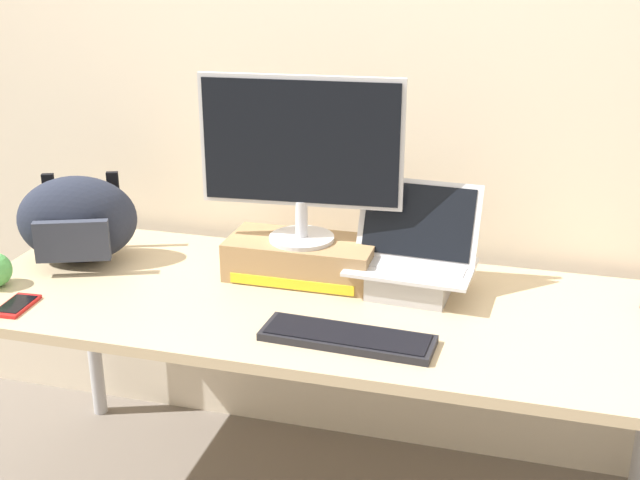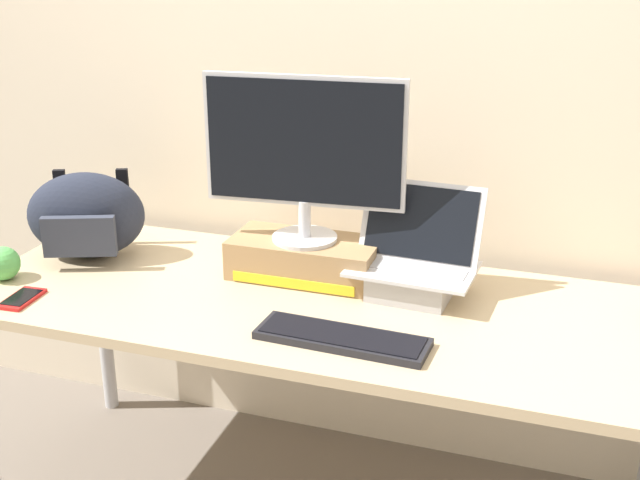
{
  "view_description": "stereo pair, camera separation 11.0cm",
  "coord_description": "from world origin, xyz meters",
  "px_view_note": "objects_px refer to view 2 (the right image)",
  "views": [
    {
      "loc": [
        0.55,
        -2.0,
        1.7
      ],
      "look_at": [
        0.0,
        0.0,
        0.91
      ],
      "focal_mm": 45.95,
      "sensor_mm": 36.0,
      "label": 1
    },
    {
      "loc": [
        0.66,
        -1.96,
        1.7
      ],
      "look_at": [
        0.0,
        0.0,
        0.91
      ],
      "focal_mm": 45.95,
      "sensor_mm": 36.0,
      "label": 2
    }
  ],
  "objects_px": {
    "toner_box_yellow": "(305,258)",
    "desktop_monitor": "(304,152)",
    "external_keyboard": "(342,338)",
    "cell_phone": "(22,299)",
    "open_laptop": "(413,272)",
    "messenger_backpack": "(86,216)",
    "plush_toy": "(3,263)"
  },
  "relations": [
    {
      "from": "toner_box_yellow",
      "to": "plush_toy",
      "type": "xyz_separation_m",
      "value": [
        -0.83,
        -0.3,
        -0.01
      ]
    },
    {
      "from": "external_keyboard",
      "to": "messenger_backpack",
      "type": "height_order",
      "value": "messenger_backpack"
    },
    {
      "from": "external_keyboard",
      "to": "cell_phone",
      "type": "height_order",
      "value": "external_keyboard"
    },
    {
      "from": "toner_box_yellow",
      "to": "messenger_backpack",
      "type": "height_order",
      "value": "messenger_backpack"
    },
    {
      "from": "plush_toy",
      "to": "messenger_backpack",
      "type": "bearing_deg",
      "value": 59.22
    },
    {
      "from": "toner_box_yellow",
      "to": "messenger_backpack",
      "type": "distance_m",
      "value": 0.7
    },
    {
      "from": "messenger_backpack",
      "to": "cell_phone",
      "type": "height_order",
      "value": "messenger_backpack"
    },
    {
      "from": "desktop_monitor",
      "to": "messenger_backpack",
      "type": "bearing_deg",
      "value": -179.28
    },
    {
      "from": "messenger_backpack",
      "to": "desktop_monitor",
      "type": "bearing_deg",
      "value": -15.91
    },
    {
      "from": "toner_box_yellow",
      "to": "plush_toy",
      "type": "relative_size",
      "value": 4.34
    },
    {
      "from": "messenger_backpack",
      "to": "cell_phone",
      "type": "distance_m",
      "value": 0.37
    },
    {
      "from": "messenger_backpack",
      "to": "toner_box_yellow",
      "type": "bearing_deg",
      "value": -15.81
    },
    {
      "from": "desktop_monitor",
      "to": "toner_box_yellow",
      "type": "bearing_deg",
      "value": 91.77
    },
    {
      "from": "external_keyboard",
      "to": "toner_box_yellow",
      "type": "bearing_deg",
      "value": 124.6
    },
    {
      "from": "external_keyboard",
      "to": "messenger_backpack",
      "type": "bearing_deg",
      "value": 164.87
    },
    {
      "from": "external_keyboard",
      "to": "messenger_backpack",
      "type": "xyz_separation_m",
      "value": [
        -0.92,
        0.29,
        0.12
      ]
    },
    {
      "from": "open_laptop",
      "to": "plush_toy",
      "type": "bearing_deg",
      "value": -163.04
    },
    {
      "from": "desktop_monitor",
      "to": "open_laptop",
      "type": "distance_m",
      "value": 0.46
    },
    {
      "from": "desktop_monitor",
      "to": "external_keyboard",
      "type": "relative_size",
      "value": 1.31
    },
    {
      "from": "cell_phone",
      "to": "plush_toy",
      "type": "relative_size",
      "value": 1.45
    },
    {
      "from": "external_keyboard",
      "to": "messenger_backpack",
      "type": "relative_size",
      "value": 1.09
    },
    {
      "from": "desktop_monitor",
      "to": "cell_phone",
      "type": "xyz_separation_m",
      "value": [
        -0.69,
        -0.41,
        -0.37
      ]
    },
    {
      "from": "messenger_backpack",
      "to": "cell_phone",
      "type": "xyz_separation_m",
      "value": [
        0.0,
        -0.34,
        -0.13
      ]
    },
    {
      "from": "desktop_monitor",
      "to": "messenger_backpack",
      "type": "relative_size",
      "value": 1.43
    },
    {
      "from": "toner_box_yellow",
      "to": "desktop_monitor",
      "type": "bearing_deg",
      "value": -83.31
    },
    {
      "from": "cell_phone",
      "to": "messenger_backpack",
      "type": "bearing_deg",
      "value": 87.0
    },
    {
      "from": "external_keyboard",
      "to": "plush_toy",
      "type": "bearing_deg",
      "value": 179.3
    },
    {
      "from": "toner_box_yellow",
      "to": "messenger_backpack",
      "type": "xyz_separation_m",
      "value": [
        -0.69,
        -0.07,
        0.08
      ]
    },
    {
      "from": "messenger_backpack",
      "to": "plush_toy",
      "type": "height_order",
      "value": "messenger_backpack"
    },
    {
      "from": "toner_box_yellow",
      "to": "cell_phone",
      "type": "bearing_deg",
      "value": -149.19
    },
    {
      "from": "plush_toy",
      "to": "cell_phone",
      "type": "bearing_deg",
      "value": -37.46
    },
    {
      "from": "toner_box_yellow",
      "to": "external_keyboard",
      "type": "height_order",
      "value": "toner_box_yellow"
    }
  ]
}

